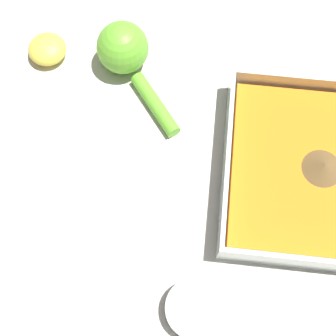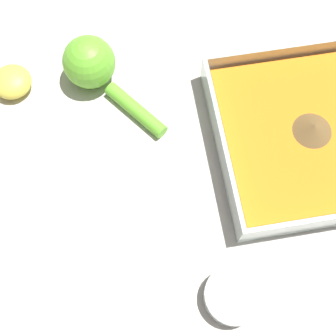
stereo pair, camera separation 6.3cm
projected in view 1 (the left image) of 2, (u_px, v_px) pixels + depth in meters
ground_plane at (284, 195)px, 0.64m from camera, size 4.00×4.00×0.00m
square_dish at (319, 172)px, 0.64m from camera, size 0.26×0.26×0.05m
spice_bowl at (194, 309)px, 0.58m from camera, size 0.07×0.07×0.03m
lemon_squeezer at (126, 53)px, 0.69m from camera, size 0.16×0.14×0.08m
lemon_half at (47, 49)px, 0.71m from camera, size 0.06×0.06×0.03m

